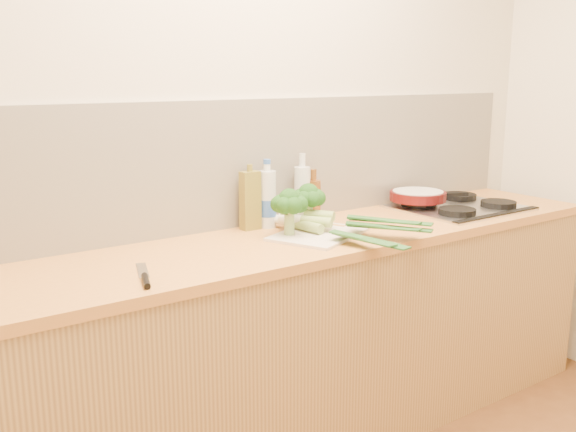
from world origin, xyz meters
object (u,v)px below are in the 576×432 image
Objects in this scene: chefs_knife at (145,278)px; skillet at (418,195)px; chopping_board at (318,234)px; gas_hob at (459,206)px.

chefs_knife is 1.57m from skillet.
skillet is (0.74, 0.15, 0.06)m from chopping_board.
gas_hob reaches higher than chopping_board.
skillet reaches higher than gas_hob.
gas_hob is 1.51× the size of skillet.
gas_hob is at bearing -16.43° from skillet.
skillet is at bearing -11.71° from chopping_board.
chefs_knife is 0.74× the size of skillet.
chefs_knife is (-0.81, -0.14, 0.00)m from chopping_board.
gas_hob is 0.89m from chopping_board.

